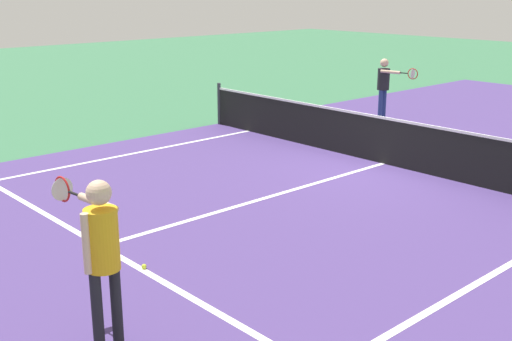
% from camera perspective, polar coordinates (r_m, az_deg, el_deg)
% --- Properties ---
extents(ground_plane, '(60.00, 60.00, 0.00)m').
position_cam_1_polar(ground_plane, '(13.30, 11.20, 0.61)').
color(ground_plane, '#38724C').
extents(court_surface_inbounds, '(10.62, 24.40, 0.00)m').
position_cam_1_polar(court_surface_inbounds, '(13.30, 11.20, 0.61)').
color(court_surface_inbounds, '#4C387A').
rests_on(court_surface_inbounds, ground_plane).
extents(line_sideline_left, '(0.10, 11.89, 0.01)m').
position_cam_1_polar(line_sideline_left, '(12.96, -20.69, -0.54)').
color(line_sideline_left, white).
rests_on(line_sideline_left, ground_plane).
extents(line_service_near, '(8.22, 0.10, 0.01)m').
position_cam_1_polar(line_service_near, '(9.22, -13.56, -6.52)').
color(line_service_near, white).
rests_on(line_service_near, ground_plane).
extents(line_center_service, '(0.10, 6.40, 0.01)m').
position_cam_1_polar(line_center_service, '(10.99, 1.13, -2.35)').
color(line_center_service, white).
rests_on(line_center_service, ground_plane).
extents(net, '(10.60, 0.09, 1.07)m').
position_cam_1_polar(net, '(13.18, 11.31, 2.67)').
color(net, '#33383D').
rests_on(net, ground_plane).
extents(player_near, '(1.25, 0.42, 1.76)m').
position_cam_1_polar(player_near, '(6.32, -13.55, -6.48)').
color(player_near, black).
rests_on(player_near, ground_plane).
extents(player_far, '(1.21, 0.41, 1.63)m').
position_cam_1_polar(player_far, '(17.58, 11.29, 7.69)').
color(player_far, navy).
rests_on(player_far, ground_plane).
extents(tennis_ball_mid_court, '(0.07, 0.07, 0.07)m').
position_cam_1_polar(tennis_ball_mid_court, '(8.40, -9.89, -8.37)').
color(tennis_ball_mid_court, '#CCE033').
rests_on(tennis_ball_mid_court, ground_plane).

